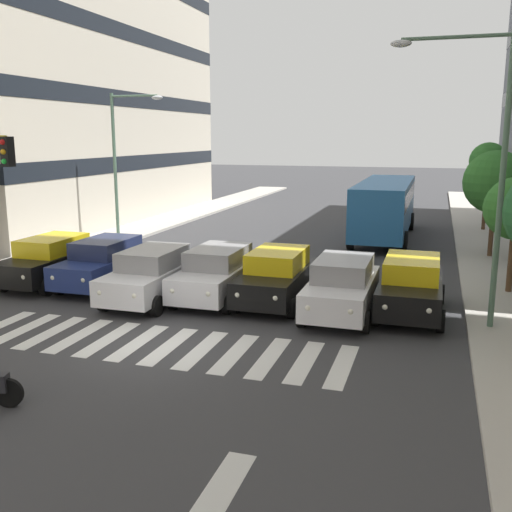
{
  "coord_description": "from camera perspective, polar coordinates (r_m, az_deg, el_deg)",
  "views": [
    {
      "loc": [
        -6.85,
        13.01,
        5.36
      ],
      "look_at": [
        -1.27,
        -4.96,
        1.45
      ],
      "focal_mm": 40.87,
      "sensor_mm": 36.0,
      "label": 1
    }
  ],
  "objects": [
    {
      "name": "car_3",
      "position": [
        19.34,
        -3.83,
        -1.67
      ],
      "size": [
        2.02,
        4.44,
        1.72
      ],
      "color": "silver",
      "rests_on": "ground_plane"
    },
    {
      "name": "bus_behind_traffic",
      "position": [
        31.52,
        12.54,
        5.08
      ],
      "size": [
        2.78,
        10.5,
        3.0
      ],
      "color": "#286BAD",
      "rests_on": "ground_plane"
    },
    {
      "name": "car_5",
      "position": [
        21.61,
        -14.59,
        -0.6
      ],
      "size": [
        2.02,
        4.44,
        1.72
      ],
      "color": "navy",
      "rests_on": "ground_plane"
    },
    {
      "name": "ground_plane",
      "position": [
        15.64,
        -9.98,
        -8.49
      ],
      "size": [
        180.0,
        180.0,
        0.0
      ],
      "primitive_type": "plane",
      "color": "#38383A"
    },
    {
      "name": "building_right_block_0",
      "position": [
        40.37,
        -19.1,
        19.38
      ],
      "size": [
        11.1,
        23.95,
        22.32
      ],
      "color": "beige",
      "rests_on": "ground_plane"
    },
    {
      "name": "car_1",
      "position": [
        17.8,
        8.44,
        -2.96
      ],
      "size": [
        2.02,
        4.44,
        1.72
      ],
      "color": "silver",
      "rests_on": "ground_plane"
    },
    {
      "name": "crosswalk_markings",
      "position": [
        15.64,
        -9.98,
        -8.48
      ],
      "size": [
        10.35,
        2.8,
        0.01
      ],
      "color": "silver",
      "rests_on": "ground_plane"
    },
    {
      "name": "car_0",
      "position": [
        18.3,
        14.92,
        -2.82
      ],
      "size": [
        2.02,
        4.44,
        1.72
      ],
      "color": "black",
      "rests_on": "ground_plane"
    },
    {
      "name": "car_2",
      "position": [
        18.88,
        2.02,
        -1.98
      ],
      "size": [
        2.02,
        4.44,
        1.72
      ],
      "color": "black",
      "rests_on": "ground_plane"
    },
    {
      "name": "street_tree_3",
      "position": [
        35.01,
        21.79,
        8.57
      ],
      "size": [
        2.06,
        2.06,
        4.84
      ],
      "color": "#513823",
      "rests_on": "sidewalk_left"
    },
    {
      "name": "street_lamp_right",
      "position": [
        29.76,
        -12.96,
        9.86
      ],
      "size": [
        2.79,
        0.28,
        7.21
      ],
      "color": "#4C6B56",
      "rests_on": "sidewalk_right"
    },
    {
      "name": "car_6",
      "position": [
        22.6,
        -19.44,
        -0.37
      ],
      "size": [
        2.02,
        4.44,
        1.72
      ],
      "color": "black",
      "rests_on": "ground_plane"
    },
    {
      "name": "lane_arrow_0",
      "position": [
        9.67,
        -3.51,
        -21.93
      ],
      "size": [
        0.5,
        2.2,
        0.01
      ],
      "primitive_type": "cube",
      "color": "silver",
      "rests_on": "ground_plane"
    },
    {
      "name": "street_lamp_left",
      "position": [
        16.75,
        21.49,
        9.43
      ],
      "size": [
        3.14,
        0.28,
        7.85
      ],
      "color": "#4C6B56",
      "rests_on": "sidewalk_left"
    },
    {
      "name": "street_tree_2",
      "position": [
        27.25,
        22.39,
        6.68
      ],
      "size": [
        2.72,
        2.72,
        4.6
      ],
      "color": "#513823",
      "rests_on": "sidewalk_left"
    },
    {
      "name": "car_4",
      "position": [
        19.42,
        -10.15,
        -1.78
      ],
      "size": [
        2.02,
        4.44,
        1.72
      ],
      "color": "silver",
      "rests_on": "ground_plane"
    }
  ]
}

